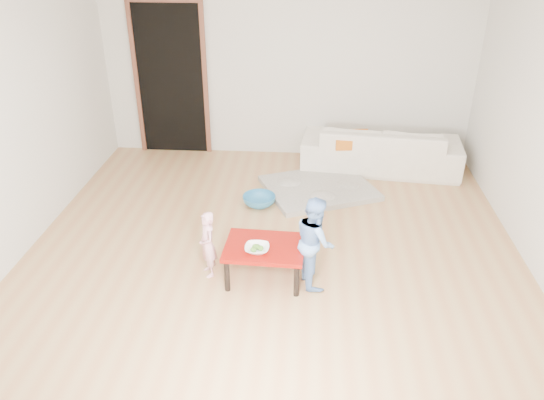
# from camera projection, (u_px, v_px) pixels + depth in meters

# --- Properties ---
(floor) EXTENTS (5.00, 5.00, 0.01)m
(floor) POSITION_uv_depth(u_px,v_px,m) (273.00, 246.00, 5.48)
(floor) COLOR #B47D4D
(floor) RESTS_ON ground
(back_wall) EXTENTS (5.00, 0.02, 2.60)m
(back_wall) POSITION_uv_depth(u_px,v_px,m) (288.00, 62.00, 7.07)
(back_wall) COLOR silver
(back_wall) RESTS_ON floor
(left_wall) EXTENTS (0.02, 5.00, 2.60)m
(left_wall) POSITION_uv_depth(u_px,v_px,m) (12.00, 120.00, 5.04)
(left_wall) COLOR silver
(left_wall) RESTS_ON floor
(doorway) EXTENTS (1.02, 0.08, 2.11)m
(doorway) POSITION_uv_depth(u_px,v_px,m) (171.00, 81.00, 7.29)
(doorway) COLOR brown
(doorway) RESTS_ON back_wall
(sofa) EXTENTS (2.13, 1.00, 0.60)m
(sofa) POSITION_uv_depth(u_px,v_px,m) (381.00, 148.00, 7.06)
(sofa) COLOR white
(sofa) RESTS_ON floor
(cushion) EXTENTS (0.54, 0.49, 0.13)m
(cushion) POSITION_uv_depth(u_px,v_px,m) (352.00, 139.00, 6.88)
(cushion) COLOR orange
(cushion) RESTS_ON sofa
(red_table) EXTENTS (0.75, 0.58, 0.36)m
(red_table) POSITION_uv_depth(u_px,v_px,m) (265.00, 262.00, 4.91)
(red_table) COLOR maroon
(red_table) RESTS_ON floor
(bowl) EXTENTS (0.22, 0.22, 0.05)m
(bowl) POSITION_uv_depth(u_px,v_px,m) (257.00, 249.00, 4.73)
(bowl) COLOR white
(bowl) RESTS_ON red_table
(broccoli) EXTENTS (0.12, 0.12, 0.06)m
(broccoli) POSITION_uv_depth(u_px,v_px,m) (257.00, 249.00, 4.73)
(broccoli) COLOR #2D5919
(broccoli) RESTS_ON red_table
(child_pink) EXTENTS (0.25, 0.28, 0.66)m
(child_pink) POSITION_uv_depth(u_px,v_px,m) (208.00, 244.00, 4.91)
(child_pink) COLOR #E86A86
(child_pink) RESTS_ON floor
(child_blue) EXTENTS (0.43, 0.50, 0.87)m
(child_blue) POSITION_uv_depth(u_px,v_px,m) (315.00, 241.00, 4.76)
(child_blue) COLOR #699FF4
(child_blue) RESTS_ON floor
(basin) EXTENTS (0.39, 0.39, 0.12)m
(basin) POSITION_uv_depth(u_px,v_px,m) (259.00, 200.00, 6.24)
(basin) COLOR teal
(basin) RESTS_ON floor
(blanket) EXTENTS (1.58, 1.47, 0.06)m
(blanket) POSITION_uv_depth(u_px,v_px,m) (319.00, 188.00, 6.60)
(blanket) COLOR #BAB1A4
(blanket) RESTS_ON floor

